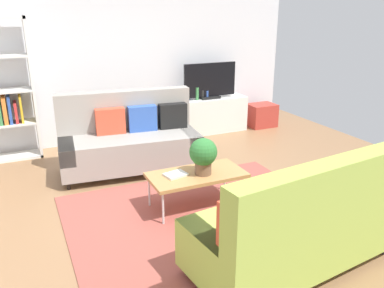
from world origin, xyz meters
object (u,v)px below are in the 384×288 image
object	(u,v)px
bottle_0	(197,94)
bottle_1	(203,95)
coffee_table	(197,176)
bottle_2	(207,95)
tv_console	(209,115)
vase_0	(179,97)
potted_plant	(203,154)
couch_green	(298,225)
storage_trunk	(262,115)
tv	(210,81)
vase_1	(188,95)
couch_beige	(130,139)
table_book_0	(176,175)

from	to	relation	value
bottle_0	bottle_1	size ratio (longest dim) A/B	1.35
coffee_table	bottle_2	bearing A→B (deg)	61.25
bottle_1	bottle_0	bearing A→B (deg)	180.00
tv_console	vase_0	xyz separation A→B (m)	(-0.58, 0.05, 0.38)
potted_plant	bottle_2	distance (m)	2.91
couch_green	storage_trunk	xyz separation A→B (m)	(2.26, 3.91, -0.22)
tv	bottle_1	bearing A→B (deg)	-172.61
vase_1	storage_trunk	bearing A→B (deg)	-5.69
tv_console	potted_plant	distance (m)	3.00
storage_trunk	potted_plant	xyz separation A→B (m)	(-2.50, -2.53, 0.44)
storage_trunk	vase_0	xyz separation A→B (m)	(-1.68, 0.15, 0.48)
coffee_table	tv_console	bearing A→B (deg)	60.57
vase_0	vase_1	world-z (taller)	vase_1
couch_green	tv	xyz separation A→B (m)	(1.16, 3.99, 0.51)
couch_green	bottle_0	distance (m)	4.08
couch_beige	vase_1	size ratio (longest dim) A/B	12.94
vase_0	bottle_1	distance (m)	0.44
vase_0	couch_beige	bearing A→B (deg)	-136.03
couch_beige	bottle_0	xyz separation A→B (m)	(1.58, 1.12, 0.30)
couch_green	coffee_table	distance (m)	1.45
couch_beige	vase_0	size ratio (longest dim) A/B	15.36
couch_green	table_book_0	bearing A→B (deg)	103.42
couch_beige	tv_console	bearing A→B (deg)	-141.99
couch_beige	table_book_0	distance (m)	1.39
table_book_0	vase_1	xyz separation A→B (m)	(1.30, 2.60, 0.28)
couch_green	vase_0	size ratio (longest dim) A/B	15.46
tv_console	vase_0	size ratio (longest dim) A/B	10.89
couch_green	storage_trunk	bearing A→B (deg)	53.07
couch_green	bottle_1	world-z (taller)	couch_green
vase_1	bottle_0	size ratio (longest dim) A/B	0.68
potted_plant	bottle_0	size ratio (longest dim) A/B	1.88
couch_beige	vase_0	bearing A→B (deg)	-130.36
vase_1	tv_console	bearing A→B (deg)	-7.05
coffee_table	bottle_1	xyz separation A→B (m)	(1.30, 2.54, 0.33)
coffee_table	tv	size ratio (longest dim) A/B	1.10
bottle_1	bottle_2	xyz separation A→B (m)	(0.09, 0.00, -0.01)
couch_beige	bottle_1	world-z (taller)	couch_beige
coffee_table	table_book_0	distance (m)	0.25
vase_1	tv	bearing A→B (deg)	-9.82
storage_trunk	bottle_0	xyz separation A→B (m)	(-1.36, 0.06, 0.53)
bottle_2	table_book_0	bearing A→B (deg)	-123.20
vase_0	tv	bearing A→B (deg)	-6.88
couch_beige	tv	xyz separation A→B (m)	(1.84, 1.14, 0.50)
bottle_0	tv	bearing A→B (deg)	4.37
tv	vase_1	size ratio (longest dim) A/B	6.56
table_book_0	vase_1	world-z (taller)	vase_1
vase_1	bottle_2	size ratio (longest dim) A/B	1.02
couch_beige	potted_plant	distance (m)	1.54
potted_plant	table_book_0	size ratio (longest dim) A/B	1.76
potted_plant	bottle_0	xyz separation A→B (m)	(1.14, 2.59, 0.09)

